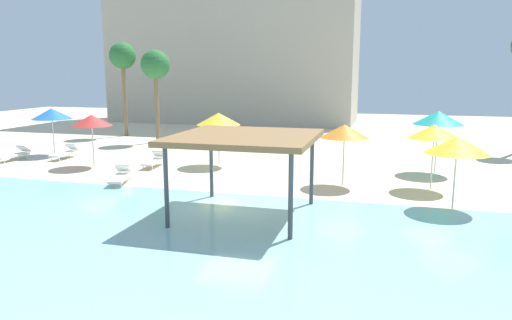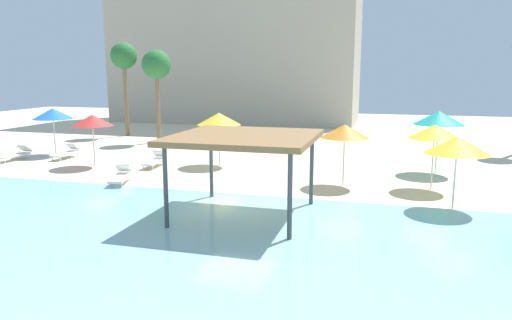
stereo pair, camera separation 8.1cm
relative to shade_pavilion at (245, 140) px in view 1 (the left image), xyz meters
name	(u,v)px [view 1 (the left image)]	position (x,y,z in m)	size (l,w,h in m)	color
ground_plane	(235,206)	(-0.67, 1.01, -2.52)	(80.00, 80.00, 0.00)	beige
lagoon_water	(170,262)	(-0.67, -4.24, -2.50)	(44.00, 13.50, 0.04)	#8CC6CC
shade_pavilion	(245,140)	(0.00, 0.00, 0.00)	(4.45, 4.45, 2.68)	#42474C
beach_umbrella_blue_0	(52,114)	(-13.82, 8.27, -0.17)	(2.20, 2.20, 2.65)	silver
beach_umbrella_orange_1	(344,131)	(2.68, 5.20, -0.26)	(1.99, 1.99, 2.54)	silver
beach_umbrella_yellow_2	(457,145)	(6.64, 2.62, -0.30)	(2.11, 2.11, 2.52)	silver
beach_umbrella_red_3	(91,120)	(-9.70, 5.99, -0.22)	(2.00, 2.00, 2.58)	silver
beach_umbrella_yellow_4	(218,119)	(-3.76, 7.90, -0.17)	(2.19, 2.19, 2.65)	silver
beach_umbrella_teal_5	(438,118)	(6.60, 8.89, 0.05)	(2.28, 2.28, 2.89)	silver
beach_umbrella_yellow_6	(434,132)	(6.16, 5.51, -0.20)	(2.03, 2.03, 2.61)	silver
lounge_chair_0	(15,154)	(-14.77, 6.32, -2.19)	(0.80, 1.95, 0.74)	white
lounge_chair_2	(155,160)	(-6.74, 6.75, -2.19)	(0.74, 1.94, 0.74)	white
lounge_chair_3	(120,176)	(-6.41, 3.01, -2.19)	(1.15, 1.99, 0.74)	white
lounge_chair_4	(66,152)	(-12.49, 7.54, -2.19)	(0.61, 1.90, 0.74)	white
palm_tree_1	(123,58)	(-14.25, 16.78, 3.12)	(1.90, 1.90, 6.77)	brown
palm_tree_2	(155,67)	(-10.45, 14.40, 2.48)	(1.90, 1.90, 6.10)	brown
hotel_block_0	(235,33)	(-9.89, 29.52, 5.75)	(22.70, 8.54, 16.55)	#B2A893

